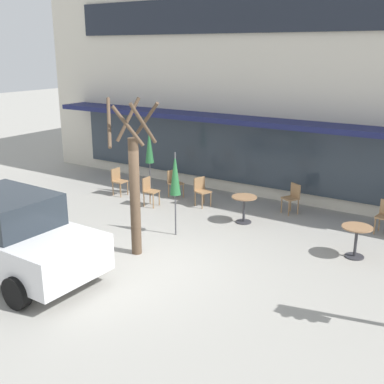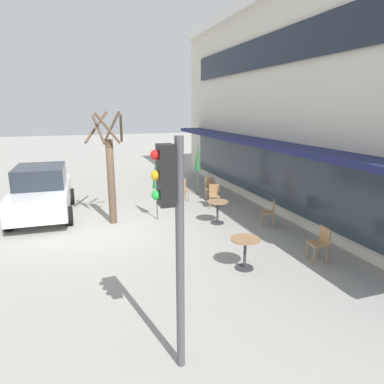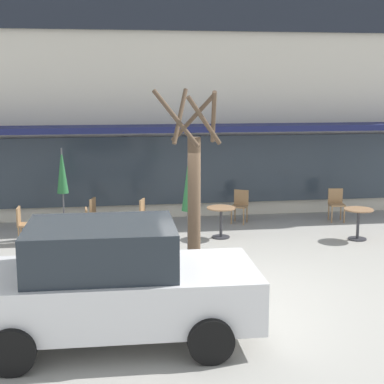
{
  "view_description": "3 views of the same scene",
  "coord_description": "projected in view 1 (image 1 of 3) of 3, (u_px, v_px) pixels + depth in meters",
  "views": [
    {
      "loc": [
        6.24,
        -7.82,
        4.7
      ],
      "look_at": [
        -0.73,
        2.85,
        0.87
      ],
      "focal_mm": 45.0,
      "sensor_mm": 36.0,
      "label": 1
    },
    {
      "loc": [
        10.47,
        -0.69,
        3.75
      ],
      "look_at": [
        -0.73,
        3.11,
        0.81
      ],
      "focal_mm": 32.0,
      "sensor_mm": 36.0,
      "label": 2
    },
    {
      "loc": [
        -2.25,
        -10.18,
        3.73
      ],
      "look_at": [
        -0.27,
        3.07,
        1.25
      ],
      "focal_mm": 55.0,
      "sensor_mm": 36.0,
      "label": 3
    }
  ],
  "objects": [
    {
      "name": "cafe_table_streetside",
      "position": [
        356.0,
        237.0,
        11.1
      ],
      "size": [
        0.7,
        0.7,
        0.76
      ],
      "color": "#333338",
      "rests_on": "ground"
    },
    {
      "name": "patio_umbrella_cream_folded",
      "position": [
        175.0,
        174.0,
        12.13
      ],
      "size": [
        0.28,
        0.28,
        2.2
      ],
      "color": "#4C4C51",
      "rests_on": "ground"
    },
    {
      "name": "cafe_chair_1",
      "position": [
        174.0,
        181.0,
        15.65
      ],
      "size": [
        0.5,
        0.5,
        0.89
      ],
      "color": "#9E754C",
      "rests_on": "ground"
    },
    {
      "name": "cafe_chair_5",
      "position": [
        149.0,
        189.0,
        14.77
      ],
      "size": [
        0.43,
        0.43,
        0.89
      ],
      "color": "#9E754C",
      "rests_on": "ground"
    },
    {
      "name": "cafe_table_near_wall",
      "position": [
        244.0,
        205.0,
        13.34
      ],
      "size": [
        0.7,
        0.7,
        0.76
      ],
      "color": "#333338",
      "rests_on": "ground"
    },
    {
      "name": "parked_sedan",
      "position": [
        10.0,
        235.0,
        10.24
      ],
      "size": [
        4.24,
        2.09,
        1.76
      ],
      "color": "silver",
      "rests_on": "ground"
    },
    {
      "name": "cafe_chair_0",
      "position": [
        201.0,
        189.0,
        14.76
      ],
      "size": [
        0.51,
        0.51,
        0.89
      ],
      "color": "#9E754C",
      "rests_on": "ground"
    },
    {
      "name": "cafe_chair_3",
      "position": [
        292.0,
        196.0,
        14.09
      ],
      "size": [
        0.54,
        0.54,
        0.89
      ],
      "color": "#9E754C",
      "rests_on": "ground"
    },
    {
      "name": "patio_umbrella_green_folded",
      "position": [
        149.0,
        147.0,
        15.54
      ],
      "size": [
        0.28,
        0.28,
        2.2
      ],
      "color": "#4C4C51",
      "rests_on": "ground"
    },
    {
      "name": "cafe_chair_2",
      "position": [
        118.0,
        179.0,
        15.87
      ],
      "size": [
        0.41,
        0.41,
        0.89
      ],
      "color": "#9E754C",
      "rests_on": "ground"
    },
    {
      "name": "ground_plane",
      "position": [
        150.0,
        264.0,
        10.89
      ],
      "size": [
        80.0,
        80.0,
        0.0
      ],
      "primitive_type": "plane",
      "color": "#9E9B93"
    },
    {
      "name": "street_tree",
      "position": [
        134.0,
        184.0,
        10.98
      ],
      "size": [
        1.24,
        1.25,
        3.64
      ],
      "color": "brown",
      "rests_on": "ground"
    },
    {
      "name": "building_facade",
      "position": [
        314.0,
        69.0,
        17.75
      ],
      "size": [
        18.73,
        9.1,
        7.88
      ],
      "color": "beige",
      "rests_on": "ground"
    }
  ]
}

